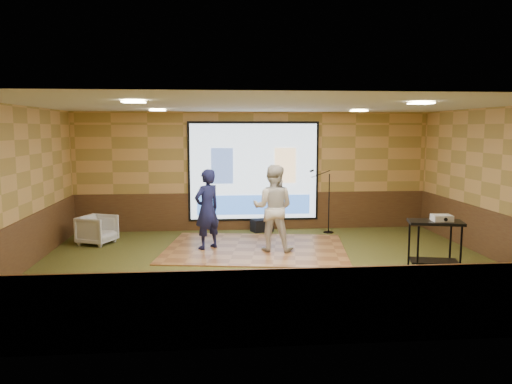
{
  "coord_description": "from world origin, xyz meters",
  "views": [
    {
      "loc": [
        -1.06,
        -9.11,
        2.58
      ],
      "look_at": [
        -0.17,
        0.89,
        1.3
      ],
      "focal_mm": 35.0,
      "sensor_mm": 36.0,
      "label": 1
    }
  ],
  "objects": [
    {
      "name": "dance_floor",
      "position": [
        -0.14,
        1.35,
        0.01
      ],
      "size": [
        4.22,
        3.46,
        0.03
      ],
      "primitive_type": "cube",
      "rotation": [
        0.0,
        0.0,
        -0.15
      ],
      "color": "#A56F3C",
      "rests_on": "ground"
    },
    {
      "name": "downlight_ne",
      "position": [
        2.2,
        1.8,
        2.97
      ],
      "size": [
        0.32,
        0.32,
        0.02
      ],
      "primitive_type": "cube",
      "color": "beige",
      "rests_on": "room_shell"
    },
    {
      "name": "wainscot_front",
      "position": [
        0.0,
        -3.48,
        0.47
      ],
      "size": [
        9.0,
        0.04,
        0.95
      ],
      "primitive_type": "cube",
      "color": "#462917",
      "rests_on": "ground"
    },
    {
      "name": "wainscot_back",
      "position": [
        0.0,
        3.48,
        0.47
      ],
      "size": [
        9.0,
        0.04,
        0.95
      ],
      "primitive_type": "cube",
      "color": "#462917",
      "rests_on": "ground"
    },
    {
      "name": "player_left",
      "position": [
        -1.17,
        1.4,
        0.88
      ],
      "size": [
        0.74,
        0.7,
        1.7
      ],
      "primitive_type": "imported",
      "rotation": [
        0.0,
        0.0,
        3.8
      ],
      "color": "#161945",
      "rests_on": "dance_floor"
    },
    {
      "name": "downlight_se",
      "position": [
        2.2,
        -1.5,
        2.97
      ],
      "size": [
        0.32,
        0.32,
        0.02
      ],
      "primitive_type": "cube",
      "color": "beige",
      "rests_on": "room_shell"
    },
    {
      "name": "mic_stand",
      "position": [
        1.77,
        2.91,
        0.49
      ],
      "size": [
        0.62,
        0.26,
        1.59
      ],
      "rotation": [
        0.0,
        0.0,
        -0.29
      ],
      "color": "black",
      "rests_on": "ground"
    },
    {
      "name": "projector",
      "position": [
        2.95,
        -0.83,
        1.02
      ],
      "size": [
        0.35,
        0.3,
        0.11
      ],
      "primitive_type": "cube",
      "rotation": [
        0.0,
        0.0,
        -0.08
      ],
      "color": "silver",
      "rests_on": "av_table"
    },
    {
      "name": "wainscot_right",
      "position": [
        4.48,
        0.0,
        0.47
      ],
      "size": [
        0.04,
        7.0,
        0.95
      ],
      "primitive_type": "cube",
      "color": "#462917",
      "rests_on": "ground"
    },
    {
      "name": "downlight_sw",
      "position": [
        -2.2,
        -1.5,
        2.97
      ],
      "size": [
        0.32,
        0.32,
        0.02
      ],
      "primitive_type": "cube",
      "color": "beige",
      "rests_on": "room_shell"
    },
    {
      "name": "ground",
      "position": [
        0.0,
        0.0,
        0.0
      ],
      "size": [
        9.0,
        9.0,
        0.0
      ],
      "primitive_type": "plane",
      "color": "#2D3D1B",
      "rests_on": "ground"
    },
    {
      "name": "duffel_bag",
      "position": [
        0.18,
        3.2,
        0.16
      ],
      "size": [
        0.59,
        0.49,
        0.31
      ],
      "primitive_type": "cube",
      "rotation": [
        0.0,
        0.0,
        0.35
      ],
      "color": "black",
      "rests_on": "ground"
    },
    {
      "name": "banquet_chair",
      "position": [
        -3.64,
        2.14,
        0.33
      ],
      "size": [
        0.93,
        0.92,
        0.65
      ],
      "primitive_type": "imported",
      "rotation": [
        0.0,
        0.0,
        1.16
      ],
      "color": "gray",
      "rests_on": "ground"
    },
    {
      "name": "projector_screen",
      "position": [
        0.0,
        3.44,
        1.47
      ],
      "size": [
        3.32,
        0.06,
        2.52
      ],
      "color": "black",
      "rests_on": "room_shell"
    },
    {
      "name": "wainscot_left",
      "position": [
        -4.48,
        0.0,
        0.47
      ],
      "size": [
        0.04,
        7.0,
        0.95
      ],
      "primitive_type": "cube",
      "color": "#462917",
      "rests_on": "ground"
    },
    {
      "name": "av_table",
      "position": [
        2.85,
        -0.81,
        0.68
      ],
      "size": [
        0.92,
        0.48,
        0.97
      ],
      "rotation": [
        0.0,
        0.0,
        -0.24
      ],
      "color": "black",
      "rests_on": "ground"
    },
    {
      "name": "downlight_nw",
      "position": [
        -2.2,
        1.8,
        2.97
      ],
      "size": [
        0.32,
        0.32,
        0.02
      ],
      "primitive_type": "cube",
      "color": "beige",
      "rests_on": "room_shell"
    },
    {
      "name": "player_right",
      "position": [
        0.21,
        1.11,
        0.93
      ],
      "size": [
        1.03,
        0.9,
        1.81
      ],
      "primitive_type": "imported",
      "rotation": [
        0.0,
        0.0,
        2.86
      ],
      "color": "beige",
      "rests_on": "dance_floor"
    },
    {
      "name": "room_shell",
      "position": [
        0.0,
        0.0,
        2.09
      ],
      "size": [
        9.04,
        7.04,
        3.02
      ],
      "color": "tan",
      "rests_on": "ground"
    }
  ]
}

